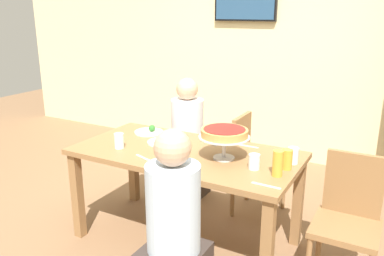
{
  "coord_description": "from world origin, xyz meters",
  "views": [
    {
      "loc": [
        1.37,
        -2.38,
        1.73
      ],
      "look_at": [
        0.0,
        0.1,
        0.89
      ],
      "focal_mm": 37.0,
      "sensor_mm": 36.0,
      "label": 1
    }
  ],
  "objects_px": {
    "salad_plate_far_diner": "(150,131)",
    "water_glass_clear_spare": "(254,162)",
    "cutlery_fork_far": "(247,146)",
    "chair_head_east": "(348,216)",
    "water_glass_clear_near": "(293,156)",
    "deep_dish_pizza_stand": "(224,134)",
    "cutlery_knife_far": "(266,186)",
    "chair_far_right": "(252,160)",
    "dining_table": "(186,163)",
    "beer_glass_amber_tall": "(278,163)",
    "cutlery_knife_near": "(180,166)",
    "beer_glass_amber_short": "(287,159)",
    "diner_far_left": "(187,147)",
    "diner_near_right": "(174,242)",
    "cutlery_fork_near": "(144,158)",
    "cutlery_spare_fork": "(209,143)",
    "salad_plate_near_diner": "(162,142)",
    "water_glass_clear_far": "(119,141)",
    "television": "(245,1)"
  },
  "relations": [
    {
      "from": "water_glass_clear_near",
      "to": "water_glass_clear_spare",
      "type": "xyz_separation_m",
      "value": [
        -0.19,
        -0.22,
        -0.01
      ]
    },
    {
      "from": "diner_far_left",
      "to": "cutlery_spare_fork",
      "type": "relative_size",
      "value": 6.39
    },
    {
      "from": "chair_far_right",
      "to": "cutlery_fork_far",
      "type": "bearing_deg",
      "value": 12.88
    },
    {
      "from": "cutlery_fork_near",
      "to": "dining_table",
      "type": "bearing_deg",
      "value": 76.55
    },
    {
      "from": "diner_far_left",
      "to": "cutlery_fork_near",
      "type": "height_order",
      "value": "diner_far_left"
    },
    {
      "from": "chair_head_east",
      "to": "water_glass_clear_near",
      "type": "xyz_separation_m",
      "value": [
        -0.4,
        0.07,
        0.31
      ]
    },
    {
      "from": "beer_glass_amber_short",
      "to": "water_glass_clear_spare",
      "type": "height_order",
      "value": "beer_glass_amber_short"
    },
    {
      "from": "beer_glass_amber_tall",
      "to": "cutlery_knife_near",
      "type": "bearing_deg",
      "value": -165.56
    },
    {
      "from": "water_glass_clear_near",
      "to": "cutlery_knife_far",
      "type": "height_order",
      "value": "water_glass_clear_near"
    },
    {
      "from": "cutlery_knife_near",
      "to": "cutlery_knife_far",
      "type": "xyz_separation_m",
      "value": [
        0.6,
        -0.02,
        0.0
      ]
    },
    {
      "from": "cutlery_knife_far",
      "to": "deep_dish_pizza_stand",
      "type": "bearing_deg",
      "value": 145.98
    },
    {
      "from": "salad_plate_near_diner",
      "to": "cutlery_fork_near",
      "type": "xyz_separation_m",
      "value": [
        0.07,
        -0.34,
        -0.01
      ]
    },
    {
      "from": "chair_head_east",
      "to": "diner_near_right",
      "type": "bearing_deg",
      "value": 44.51
    },
    {
      "from": "water_glass_clear_near",
      "to": "diner_far_left",
      "type": "bearing_deg",
      "value": 153.72
    },
    {
      "from": "chair_far_right",
      "to": "water_glass_clear_near",
      "type": "relative_size",
      "value": 7.79
    },
    {
      "from": "dining_table",
      "to": "cutlery_fork_far",
      "type": "bearing_deg",
      "value": 41.16
    },
    {
      "from": "chair_head_east",
      "to": "water_glass_clear_near",
      "type": "height_order",
      "value": "chair_head_east"
    },
    {
      "from": "water_glass_clear_far",
      "to": "cutlery_fork_far",
      "type": "xyz_separation_m",
      "value": [
        0.83,
        0.5,
        -0.05
      ]
    },
    {
      "from": "salad_plate_near_diner",
      "to": "water_glass_clear_spare",
      "type": "xyz_separation_m",
      "value": [
        0.81,
        -0.15,
        0.04
      ]
    },
    {
      "from": "salad_plate_near_diner",
      "to": "cutlery_knife_far",
      "type": "bearing_deg",
      "value": -20.81
    },
    {
      "from": "diner_near_right",
      "to": "salad_plate_near_diner",
      "type": "relative_size",
      "value": 4.97
    },
    {
      "from": "water_glass_clear_spare",
      "to": "cutlery_fork_far",
      "type": "height_order",
      "value": "water_glass_clear_spare"
    },
    {
      "from": "beer_glass_amber_short",
      "to": "diner_far_left",
      "type": "bearing_deg",
      "value": 148.96
    },
    {
      "from": "chair_far_right",
      "to": "chair_head_east",
      "type": "height_order",
      "value": "same"
    },
    {
      "from": "television",
      "to": "water_glass_clear_spare",
      "type": "relative_size",
      "value": 7.48
    },
    {
      "from": "beer_glass_amber_tall",
      "to": "cutlery_spare_fork",
      "type": "relative_size",
      "value": 0.93
    },
    {
      "from": "chair_head_east",
      "to": "salad_plate_far_diner",
      "type": "xyz_separation_m",
      "value": [
        -1.64,
        0.18,
        0.27
      ]
    },
    {
      "from": "diner_far_left",
      "to": "cutlery_fork_near",
      "type": "xyz_separation_m",
      "value": [
        0.2,
        -0.97,
        0.25
      ]
    },
    {
      "from": "salad_plate_far_diner",
      "to": "water_glass_clear_spare",
      "type": "height_order",
      "value": "water_glass_clear_spare"
    },
    {
      "from": "cutlery_fork_far",
      "to": "cutlery_knife_far",
      "type": "bearing_deg",
      "value": 120.86
    },
    {
      "from": "cutlery_knife_far",
      "to": "water_glass_clear_spare",
      "type": "bearing_deg",
      "value": 127.48
    },
    {
      "from": "dining_table",
      "to": "water_glass_clear_near",
      "type": "xyz_separation_m",
      "value": [
        0.76,
        0.14,
        0.15
      ]
    },
    {
      "from": "cutlery_fork_near",
      "to": "beer_glass_amber_short",
      "type": "bearing_deg",
      "value": 37.1
    },
    {
      "from": "cutlery_fork_far",
      "to": "deep_dish_pizza_stand",
      "type": "bearing_deg",
      "value": 82.19
    },
    {
      "from": "dining_table",
      "to": "diner_far_left",
      "type": "height_order",
      "value": "diner_far_left"
    },
    {
      "from": "beer_glass_amber_tall",
      "to": "water_glass_clear_far",
      "type": "xyz_separation_m",
      "value": [
        -1.2,
        -0.06,
        -0.03
      ]
    },
    {
      "from": "dining_table",
      "to": "salad_plate_near_diner",
      "type": "height_order",
      "value": "salad_plate_near_diner"
    },
    {
      "from": "water_glass_clear_far",
      "to": "cutlery_knife_near",
      "type": "xyz_separation_m",
      "value": [
        0.58,
        -0.09,
        -0.05
      ]
    },
    {
      "from": "chair_far_right",
      "to": "diner_near_right",
      "type": "bearing_deg",
      "value": 2.75
    },
    {
      "from": "television",
      "to": "diner_far_left",
      "type": "distance_m",
      "value": 1.95
    },
    {
      "from": "deep_dish_pizza_stand",
      "to": "cutlery_knife_far",
      "type": "bearing_deg",
      "value": -35.55
    },
    {
      "from": "dining_table",
      "to": "chair_far_right",
      "type": "height_order",
      "value": "chair_far_right"
    },
    {
      "from": "dining_table",
      "to": "cutlery_fork_near",
      "type": "height_order",
      "value": "cutlery_fork_near"
    },
    {
      "from": "chair_head_east",
      "to": "cutlery_spare_fork",
      "type": "bearing_deg",
      "value": -9.44
    },
    {
      "from": "diner_far_left",
      "to": "television",
      "type": "bearing_deg",
      "value": -179.03
    },
    {
      "from": "chair_head_east",
      "to": "dining_table",
      "type": "bearing_deg",
      "value": 3.11
    },
    {
      "from": "water_glass_clear_spare",
      "to": "cutlery_spare_fork",
      "type": "distance_m",
      "value": 0.59
    },
    {
      "from": "salad_plate_far_diner",
      "to": "cutlery_knife_far",
      "type": "xyz_separation_m",
      "value": [
        1.21,
        -0.54,
        -0.01
      ]
    },
    {
      "from": "chair_far_right",
      "to": "beer_glass_amber_tall",
      "type": "height_order",
      "value": "beer_glass_amber_tall"
    },
    {
      "from": "beer_glass_amber_tall",
      "to": "cutlery_knife_near",
      "type": "distance_m",
      "value": 0.64
    }
  ]
}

